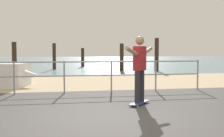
# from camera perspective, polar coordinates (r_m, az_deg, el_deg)

# --- Properties ---
(beach_strip) EXTENTS (24.00, 6.00, 0.04)m
(beach_strip) POSITION_cam_1_polar(r_m,az_deg,el_deg) (12.25, -6.88, -2.76)
(beach_strip) COLOR tan
(beach_strip) RESTS_ON ground
(sea_surface) EXTENTS (72.00, 50.00, 0.04)m
(sea_surface) POSITION_cam_1_polar(r_m,az_deg,el_deg) (40.19, -9.17, 1.67)
(sea_surface) COLOR slate
(sea_surface) RESTS_ON ground
(railing_fence) EXTENTS (10.67, 0.05, 1.05)m
(railing_fence) POSITION_cam_1_polar(r_m,az_deg,el_deg) (8.81, -14.86, -0.83)
(railing_fence) COLOR gray
(railing_fence) RESTS_ON ground
(skateboard) EXTENTS (0.68, 0.73, 0.08)m
(skateboard) POSITION_cam_1_polar(r_m,az_deg,el_deg) (6.95, 5.73, -7.12)
(skateboard) COLOR #334C8C
(skateboard) RESTS_ON ground
(skateboarder) EXTENTS (1.02, 1.15, 1.65)m
(skateboarder) POSITION_cam_1_polar(r_m,az_deg,el_deg) (6.83, 5.78, 0.72)
(skateboarder) COLOR #26262B
(skateboarder) RESTS_ON skateboard
(groyne_post_1) EXTENTS (0.28, 0.28, 1.92)m
(groyne_post_1) POSITION_cam_1_polar(r_m,az_deg,el_deg) (17.74, -19.67, 2.14)
(groyne_post_1) COLOR #332319
(groyne_post_1) RESTS_ON ground
(groyne_post_2) EXTENTS (0.25, 0.25, 1.93)m
(groyne_post_2) POSITION_cam_1_polar(r_m,az_deg,el_deg) (20.57, -11.94, 2.48)
(groyne_post_2) COLOR #332319
(groyne_post_2) RESTS_ON ground
(groyne_post_3) EXTENTS (0.27, 0.27, 1.62)m
(groyne_post_3) POSITION_cam_1_polar(r_m,az_deg,el_deg) (23.55, -6.13, 2.29)
(groyne_post_3) COLOR #332319
(groyne_post_3) RESTS_ON ground
(groyne_post_4) EXTENTS (0.27, 0.27, 1.87)m
(groyne_post_4) POSITION_cam_1_polar(r_m,az_deg,el_deg) (18.70, 2.03, 2.35)
(groyne_post_4) COLOR #332319
(groyne_post_4) RESTS_ON ground
(groyne_post_5) EXTENTS (0.28, 0.28, 2.24)m
(groyne_post_5) POSITION_cam_1_polar(r_m,az_deg,el_deg) (18.76, 9.28, 2.86)
(groyne_post_5) COLOR #332319
(groyne_post_5) RESTS_ON ground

